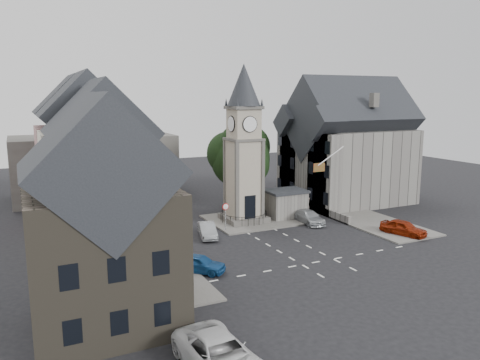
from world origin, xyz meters
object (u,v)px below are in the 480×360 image
car_west_blue (199,263)px  pedestrian (308,206)px  car_east_red (403,228)px  stone_shelter (285,204)px  clock_tower (244,145)px

car_west_blue → pedestrian: 20.75m
car_east_red → pedestrian: bearing=88.9°
car_east_red → pedestrian: 11.48m
stone_shelter → car_west_blue: bearing=-142.2°
car_west_blue → car_east_red: car_east_red is taller
car_west_blue → car_east_red: bearing=-44.6°
clock_tower → car_east_red: bearing=-43.7°
pedestrian → car_east_red: bearing=70.8°
car_west_blue → pedestrian: bearing=-12.6°
clock_tower → pedestrian: bearing=-0.4°
car_west_blue → clock_tower: bearing=4.9°
clock_tower → pedestrian: size_ratio=8.78×
clock_tower → car_east_red: clock_tower is taller
clock_tower → car_west_blue: size_ratio=4.02×
car_east_red → pedestrian: size_ratio=2.35×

